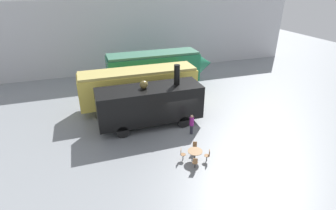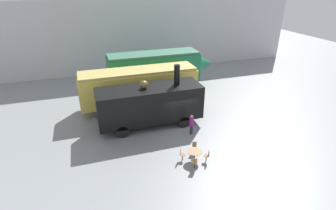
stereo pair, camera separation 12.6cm
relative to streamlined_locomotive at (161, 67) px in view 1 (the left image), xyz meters
The scene contains 11 objects.
ground_plane 9.06m from the streamlined_locomotive, 96.40° to the right, with size 80.00×80.00×0.00m, color gray.
backdrop_wall 7.44m from the streamlined_locomotive, 97.84° to the left, with size 44.00×0.15×9.00m.
streamlined_locomotive is the anchor object (origin of this frame).
passenger_coach_vintage 5.21m from the streamlined_locomotive, 129.96° to the right, with size 10.67×2.70×3.69m.
steam_locomotive 8.35m from the streamlined_locomotive, 113.02° to the right, with size 8.37×2.71×4.97m.
cafe_table_near 13.49m from the streamlined_locomotive, 97.25° to the right, with size 0.98×0.98×0.76m.
cafe_chair_0 13.76m from the streamlined_locomotive, 93.75° to the right, with size 0.40×0.38×0.87m.
cafe_chair_1 12.68m from the streamlined_locomotive, 96.19° to the right, with size 0.38×0.40×0.87m.
cafe_chair_2 13.30m from the streamlined_locomotive, 100.86° to the right, with size 0.40×0.38×0.87m.
cafe_chair_3 14.33m from the streamlined_locomotive, 98.18° to the right, with size 0.38×0.40×0.87m.
visitor_person 10.19m from the streamlined_locomotive, 93.26° to the right, with size 0.34×0.34×1.66m.
Camera 1 is at (-6.93, -17.56, 11.00)m, focal length 28.00 mm.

